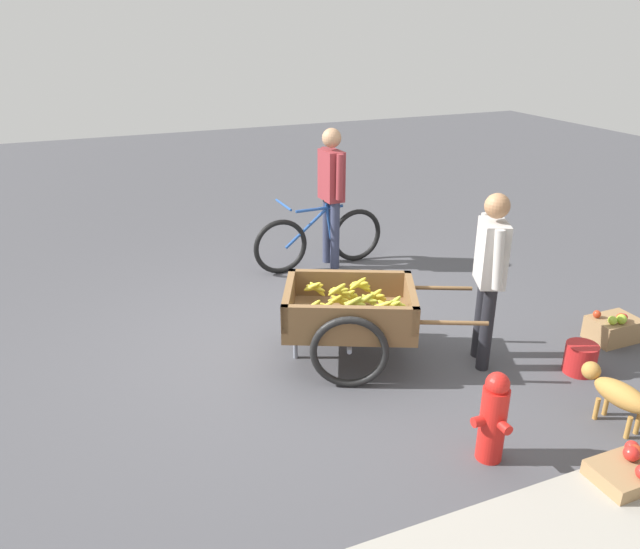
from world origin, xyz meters
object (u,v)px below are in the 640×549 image
(bicycle, at_px, (319,239))
(apple_crate, at_px, (626,478))
(fire_hydrant, at_px, (493,417))
(vendor_person, at_px, (490,267))
(dog, at_px, (617,392))
(plastic_bucket, at_px, (580,358))
(fruit_cart, at_px, (350,314))
(mixed_fruit_crate, at_px, (613,328))
(cyclist_person, at_px, (331,185))

(bicycle, distance_m, apple_crate, 4.31)
(bicycle, bearing_deg, fire_hydrant, 85.80)
(vendor_person, xyz_separation_m, dog, (-0.36, 1.11, -0.63))
(plastic_bucket, bearing_deg, fire_hydrant, 23.78)
(fruit_cart, xyz_separation_m, apple_crate, (-0.89, 2.17, -0.32))
(fire_hydrant, bearing_deg, vendor_person, -123.55)
(vendor_person, height_order, plastic_bucket, vendor_person)
(dog, height_order, mixed_fruit_crate, dog)
(cyclist_person, relative_size, fire_hydrant, 2.47)
(fire_hydrant, height_order, plastic_bucket, fire_hydrant)
(fruit_cart, height_order, cyclist_person, cyclist_person)
(bicycle, bearing_deg, apple_crate, 94.04)
(dog, distance_m, plastic_bucket, 0.73)
(dog, bearing_deg, vendor_person, -71.82)
(bicycle, bearing_deg, vendor_person, 99.72)
(cyclist_person, relative_size, dog, 2.46)
(vendor_person, height_order, cyclist_person, cyclist_person)
(fruit_cart, xyz_separation_m, plastic_bucket, (-1.71, 0.94, -0.31))
(mixed_fruit_crate, bearing_deg, fire_hydrant, 23.91)
(dog, bearing_deg, bicycle, -77.69)
(cyclist_person, bearing_deg, bicycle, 1.71)
(cyclist_person, distance_m, fire_hydrant, 3.77)
(vendor_person, bearing_deg, dog, 108.18)
(fruit_cart, xyz_separation_m, mixed_fruit_crate, (-2.42, 0.63, -0.32))
(fruit_cart, distance_m, cyclist_person, 2.32)
(cyclist_person, bearing_deg, apple_crate, 92.02)
(dog, xyz_separation_m, plastic_bucket, (-0.31, -0.65, -0.14))
(fruit_cart, height_order, mixed_fruit_crate, fruit_cart)
(fruit_cart, relative_size, dog, 2.70)
(cyclist_person, height_order, fire_hydrant, cyclist_person)
(plastic_bucket, relative_size, apple_crate, 0.61)
(dog, relative_size, mixed_fruit_crate, 1.53)
(vendor_person, distance_m, fire_hydrant, 1.41)
(bicycle, xyz_separation_m, cyclist_person, (-0.15, -0.00, 0.64))
(fruit_cart, relative_size, bicycle, 1.09)
(bicycle, xyz_separation_m, dog, (-0.81, 3.71, -0.08))
(fire_hydrant, xyz_separation_m, mixed_fruit_crate, (-2.10, -0.93, -0.21))
(fruit_cart, xyz_separation_m, bicycle, (-0.59, -2.12, -0.09))
(bicycle, bearing_deg, dog, 102.31)
(vendor_person, distance_m, mixed_fruit_crate, 1.59)
(dog, relative_size, fire_hydrant, 1.00)
(bicycle, height_order, dog, bicycle)
(fire_hydrant, bearing_deg, bicycle, -94.20)
(bicycle, distance_m, fire_hydrant, 3.69)
(apple_crate, xyz_separation_m, mixed_fruit_crate, (-1.52, -1.54, -0.00))
(fruit_cart, distance_m, mixed_fruit_crate, 2.52)
(cyclist_person, xyz_separation_m, mixed_fruit_crate, (-1.68, 2.75, -0.87))
(fruit_cart, distance_m, apple_crate, 2.37)
(vendor_person, height_order, mixed_fruit_crate, vendor_person)
(vendor_person, height_order, fire_hydrant, vendor_person)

